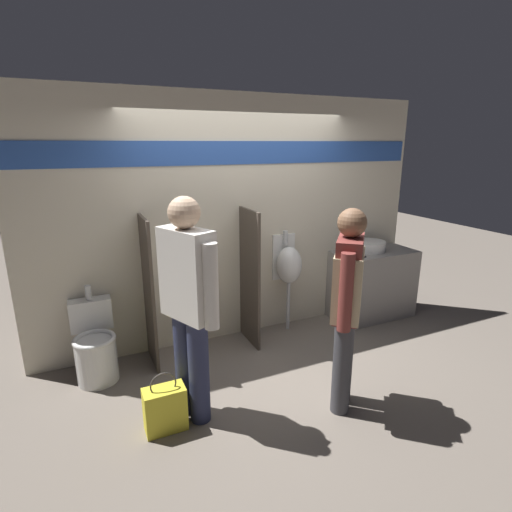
{
  "coord_description": "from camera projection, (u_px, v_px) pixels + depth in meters",
  "views": [
    {
      "loc": [
        -1.67,
        -3.47,
        2.19
      ],
      "look_at": [
        0.0,
        0.17,
        1.05
      ],
      "focal_mm": 28.0,
      "sensor_mm": 36.0,
      "label": 1
    }
  ],
  "objects": [
    {
      "name": "ground_plane",
      "position": [
        263.0,
        353.0,
        4.3
      ],
      "size": [
        16.0,
        16.0,
        0.0
      ],
      "primitive_type": "plane",
      "color": "#70665B"
    },
    {
      "name": "display_wall",
      "position": [
        240.0,
        220.0,
        4.45
      ],
      "size": [
        4.57,
        0.07,
        2.7
      ],
      "color": "beige",
      "rests_on": "ground_plane"
    },
    {
      "name": "sink_counter",
      "position": [
        372.0,
        284.0,
        5.13
      ],
      "size": [
        1.05,
        0.53,
        0.87
      ],
      "color": "gray",
      "rests_on": "ground_plane"
    },
    {
      "name": "sink_basin",
      "position": [
        369.0,
        246.0,
        5.02
      ],
      "size": [
        0.4,
        0.4,
        0.27
      ],
      "color": "white",
      "rests_on": "sink_counter"
    },
    {
      "name": "cell_phone",
      "position": [
        360.0,
        256.0,
        4.79
      ],
      "size": [
        0.07,
        0.14,
        0.01
      ],
      "color": "#232328",
      "rests_on": "sink_counter"
    },
    {
      "name": "divider_near_counter",
      "position": [
        149.0,
        293.0,
        3.94
      ],
      "size": [
        0.03,
        0.5,
        1.52
      ],
      "color": "#4C4238",
      "rests_on": "ground_plane"
    },
    {
      "name": "divider_mid",
      "position": [
        250.0,
        278.0,
        4.37
      ],
      "size": [
        0.03,
        0.5,
        1.52
      ],
      "color": "#4C4238",
      "rests_on": "ground_plane"
    },
    {
      "name": "urinal_near_counter",
      "position": [
        199.0,
        278.0,
        4.24
      ],
      "size": [
        0.31,
        0.3,
        1.2
      ],
      "color": "silver",
      "rests_on": "ground_plane"
    },
    {
      "name": "urinal_far",
      "position": [
        288.0,
        265.0,
        4.67
      ],
      "size": [
        0.31,
        0.3,
        1.2
      ],
      "color": "silver",
      "rests_on": "ground_plane"
    },
    {
      "name": "toilet",
      "position": [
        95.0,
        348.0,
        3.79
      ],
      "size": [
        0.39,
        0.55,
        0.88
      ],
      "color": "white",
      "rests_on": "ground_plane"
    },
    {
      "name": "person_in_vest",
      "position": [
        347.0,
        297.0,
        3.19
      ],
      "size": [
        0.46,
        0.49,
        1.72
      ],
      "rotation": [
        0.0,
        0.0,
        0.85
      ],
      "color": "#3D3D42",
      "rests_on": "ground_plane"
    },
    {
      "name": "person_with_lanyard",
      "position": [
        189.0,
        302.0,
        3.07
      ],
      "size": [
        0.37,
        0.59,
        1.82
      ],
      "rotation": [
        0.0,
        0.0,
        1.98
      ],
      "color": "#282D4C",
      "rests_on": "ground_plane"
    },
    {
      "name": "shopping_bag",
      "position": [
        165.0,
        409.0,
        3.12
      ],
      "size": [
        0.32,
        0.18,
        0.5
      ],
      "color": "yellow",
      "rests_on": "ground_plane"
    }
  ]
}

